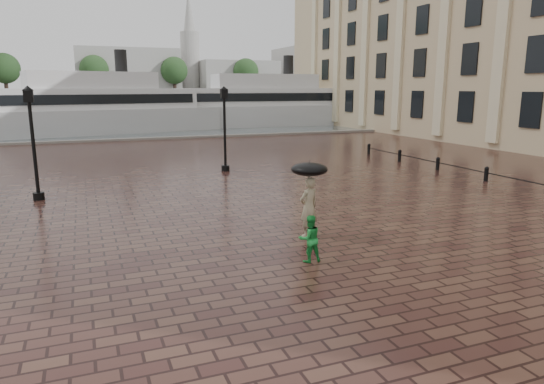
{
  "coord_description": "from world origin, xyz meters",
  "views": [
    {
      "loc": [
        -4.1,
        -11.34,
        4.46
      ],
      "look_at": [
        1.04,
        1.9,
        1.4
      ],
      "focal_mm": 32.0,
      "sensor_mm": 36.0,
      "label": 1
    }
  ],
  "objects_px": {
    "ferry_near": "(94,108)",
    "child_pedestrian": "(310,239)",
    "street_lamps": "(64,131)",
    "adult_pedestrian": "(309,207)",
    "ferry_far": "(265,105)"
  },
  "relations": [
    {
      "from": "ferry_near",
      "to": "child_pedestrian",
      "type": "bearing_deg",
      "value": -96.6
    },
    {
      "from": "street_lamps",
      "to": "adult_pedestrian",
      "type": "xyz_separation_m",
      "value": [
        7.09,
        -13.79,
        -1.4
      ]
    },
    {
      "from": "adult_pedestrian",
      "to": "child_pedestrian",
      "type": "height_order",
      "value": "adult_pedestrian"
    },
    {
      "from": "street_lamps",
      "to": "ferry_far",
      "type": "distance_m",
      "value": 35.53
    },
    {
      "from": "adult_pedestrian",
      "to": "ferry_near",
      "type": "bearing_deg",
      "value": -99.94
    },
    {
      "from": "adult_pedestrian",
      "to": "ferry_near",
      "type": "height_order",
      "value": "ferry_near"
    },
    {
      "from": "adult_pedestrian",
      "to": "ferry_near",
      "type": "distance_m",
      "value": 39.3
    },
    {
      "from": "child_pedestrian",
      "to": "street_lamps",
      "type": "bearing_deg",
      "value": -67.66
    },
    {
      "from": "ferry_near",
      "to": "ferry_far",
      "type": "relative_size",
      "value": 1.02
    },
    {
      "from": "street_lamps",
      "to": "adult_pedestrian",
      "type": "bearing_deg",
      "value": -62.78
    },
    {
      "from": "street_lamps",
      "to": "adult_pedestrian",
      "type": "distance_m",
      "value": 15.57
    },
    {
      "from": "street_lamps",
      "to": "ferry_near",
      "type": "xyz_separation_m",
      "value": [
        2.03,
        25.15,
        0.13
      ]
    },
    {
      "from": "adult_pedestrian",
      "to": "ferry_far",
      "type": "distance_m",
      "value": 44.56
    },
    {
      "from": "ferry_far",
      "to": "child_pedestrian",
      "type": "bearing_deg",
      "value": -107.43
    },
    {
      "from": "adult_pedestrian",
      "to": "ferry_far",
      "type": "relative_size",
      "value": 0.07
    }
  ]
}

